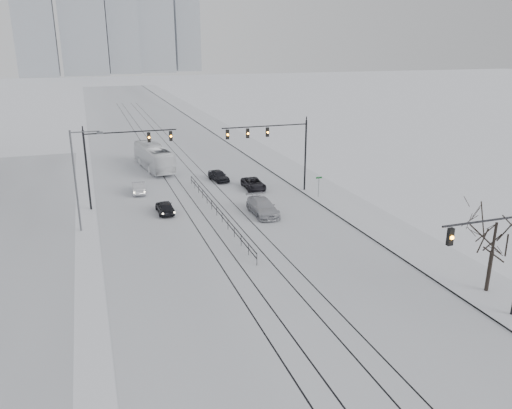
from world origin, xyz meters
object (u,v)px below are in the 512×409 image
sedan_nb_far (219,176)px  box_truck (154,157)px  sedan_sb_outer (139,188)px  sedan_nb_right (263,207)px  traffic_mast_near (502,251)px  sedan_nb_front (253,184)px  sedan_sb_inner (165,207)px  bare_tree (496,230)px

sedan_nb_far → box_truck: 10.86m
sedan_sb_outer → sedan_nb_right: (10.64, -11.32, 0.12)m
traffic_mast_near → box_truck: size_ratio=0.62×
sedan_sb_outer → sedan_nb_front: 12.89m
sedan_nb_front → box_truck: box_truck is taller
traffic_mast_near → sedan_nb_far: size_ratio=1.82×
sedan_nb_front → box_truck: size_ratio=0.39×
sedan_sb_inner → sedan_nb_right: 9.59m
sedan_nb_front → sedan_nb_far: bearing=122.9°
bare_tree → sedan_nb_right: size_ratio=1.15×
bare_tree → box_truck: bare_tree is taller
traffic_mast_near → sedan_nb_right: bearing=105.8°
sedan_nb_front → sedan_sb_outer: bearing=170.2°
sedan_nb_right → box_truck: (-7.44, 22.06, 0.81)m
sedan_sb_outer → box_truck: bearing=-102.7°
sedan_nb_front → sedan_nb_right: bearing=-101.1°
sedan_sb_inner → sedan_nb_front: sedan_sb_inner is taller
bare_tree → sedan_sb_inner: 29.61m
box_truck → sedan_nb_front: bearing=118.2°
sedan_nb_front → bare_tree: bearing=-74.7°
sedan_nb_far → box_truck: bearing=118.1°
sedan_sb_inner → sedan_nb_front: size_ratio=0.85×
traffic_mast_near → sedan_sb_outer: size_ratio=1.78×
sedan_nb_front → box_truck: (-9.43, 13.32, 0.96)m
bare_tree → sedan_nb_front: (-6.88, 28.63, -3.87)m
bare_tree → sedan_nb_far: size_ratio=1.58×
traffic_mast_near → box_truck: (-13.91, 44.95, -2.98)m
sedan_nb_front → sedan_nb_right: 8.97m
sedan_sb_outer → bare_tree: bearing=125.8°
traffic_mast_near → sedan_nb_right: traffic_mast_near is taller
traffic_mast_near → sedan_nb_front: bearing=98.0°
sedan_nb_front → sedan_nb_right: size_ratio=0.85×
box_truck → sedan_sb_outer: bearing=66.4°
bare_tree → sedan_nb_far: bearing=106.3°
sedan_nb_front → sedan_nb_far: size_ratio=1.16×
sedan_sb_inner → box_truck: bearing=-95.4°
sedan_nb_right → sedan_nb_far: size_ratio=1.37×
sedan_sb_inner → traffic_mast_near: bearing=119.6°
sedan_nb_front → sedan_nb_right: (-1.99, -8.74, 0.15)m
sedan_sb_outer → sedan_nb_far: bearing=-163.8°
sedan_nb_right → box_truck: bearing=108.6°
traffic_mast_near → sedan_nb_right: 24.08m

